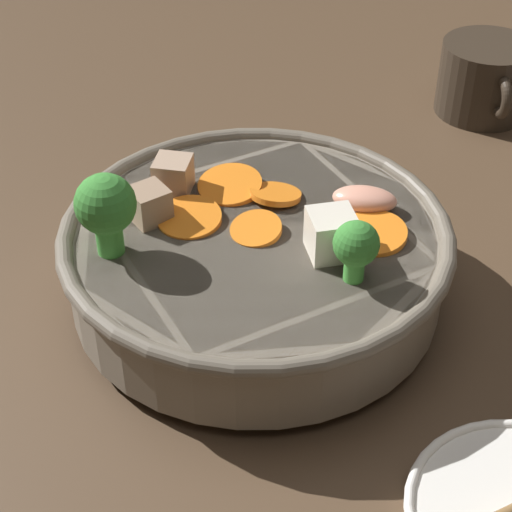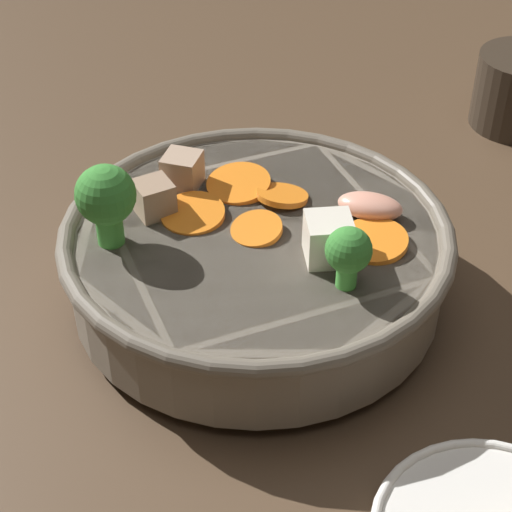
{
  "view_description": "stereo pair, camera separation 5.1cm",
  "coord_description": "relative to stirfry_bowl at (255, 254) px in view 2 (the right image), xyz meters",
  "views": [
    {
      "loc": [
        0.47,
        -0.05,
        0.42
      ],
      "look_at": [
        0.0,
        0.0,
        0.04
      ],
      "focal_mm": 60.0,
      "sensor_mm": 36.0,
      "label": 1
    },
    {
      "loc": [
        0.47,
        0.0,
        0.42
      ],
      "look_at": [
        0.0,
        0.0,
        0.04
      ],
      "focal_mm": 60.0,
      "sensor_mm": 36.0,
      "label": 2
    }
  ],
  "objects": [
    {
      "name": "stirfry_bowl",
      "position": [
        0.0,
        0.0,
        0.0
      ],
      "size": [
        0.27,
        0.27,
        0.12
      ],
      "color": "slate",
      "rests_on": "ground_plane"
    },
    {
      "name": "ground_plane",
      "position": [
        -0.0,
        0.0,
        -0.04
      ],
      "size": [
        3.0,
        3.0,
        0.0
      ],
      "primitive_type": "plane",
      "color": "#4C3826"
    }
  ]
}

